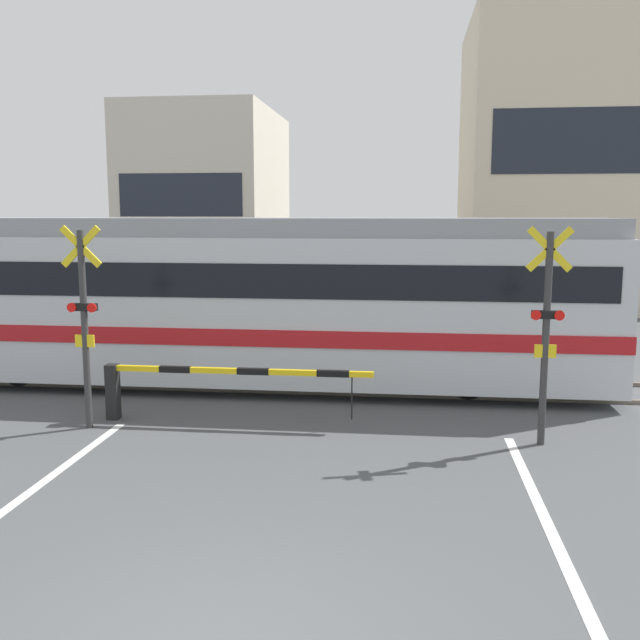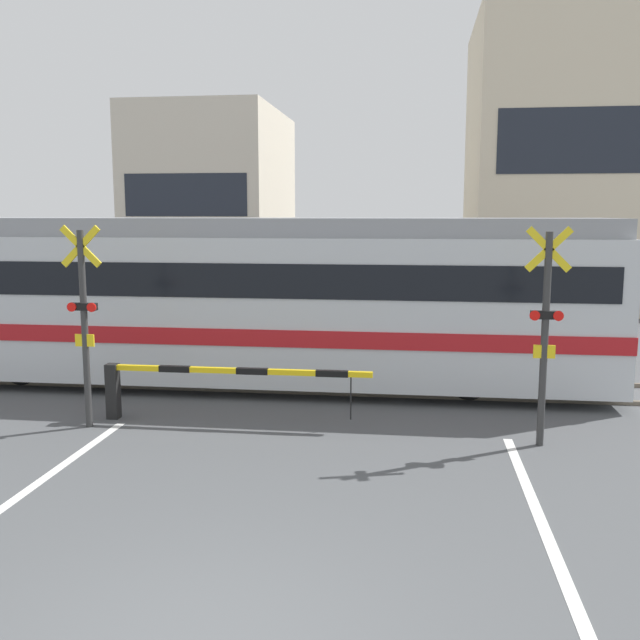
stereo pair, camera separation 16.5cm
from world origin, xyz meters
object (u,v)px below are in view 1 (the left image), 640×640
crossing_barrier_far (427,328)px  crossing_signal_right (546,326)px  commuter_train (242,296)px  crossing_signal_left (84,318)px  crossing_barrier_near (189,380)px  pedestrian (385,298)px

crossing_barrier_far → crossing_signal_right: 6.79m
commuter_train → crossing_signal_left: bearing=-119.0°
commuter_train → crossing_barrier_near: size_ratio=3.21×
crossing_barrier_far → crossing_signal_left: size_ratio=1.37×
crossing_signal_left → pedestrian: size_ratio=1.97×
commuter_train → crossing_barrier_far: (3.87, 3.20, -1.10)m
commuter_train → pedestrian: bearing=69.1°
crossing_barrier_near → crossing_signal_left: crossing_signal_left is taller
commuter_train → crossing_signal_right: 6.37m
crossing_barrier_far → crossing_signal_left: 8.74m
pedestrian → crossing_signal_left: bearing=-113.6°
commuter_train → crossing_signal_left: commuter_train is taller
crossing_signal_right → crossing_barrier_near: bearing=174.7°
crossing_barrier_far → pedestrian: size_ratio=2.71×
commuter_train → crossing_barrier_near: 3.02m
commuter_train → crossing_barrier_far: size_ratio=3.21×
crossing_signal_left → crossing_signal_right: bearing=0.0°
crossing_barrier_far → crossing_signal_left: bearing=-131.2°
commuter_train → pedestrian: commuter_train is taller
crossing_signal_left → commuter_train: bearing=61.0°
crossing_signal_left → pedestrian: crossing_signal_left is taller
crossing_barrier_near → crossing_signal_right: bearing=-5.3°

